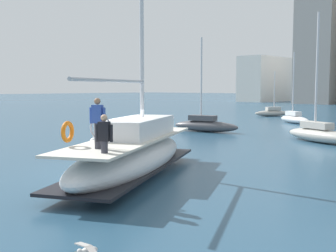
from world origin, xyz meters
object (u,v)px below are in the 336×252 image
(moored_ketch_distant, at_px, (319,133))
(moored_cutter_right, at_px, (272,112))
(moored_catamaran, at_px, (205,125))
(seagull, at_px, (88,251))
(mooring_buoy, at_px, (94,142))
(moored_sloop_near, at_px, (294,118))
(main_sailboat, at_px, (132,153))

(moored_ketch_distant, bearing_deg, moored_cutter_right, 126.07)
(moored_catamaran, relative_size, seagull, 5.61)
(moored_ketch_distant, xyz_separation_m, seagull, (4.18, -20.36, -0.36))
(moored_ketch_distant, bearing_deg, mooring_buoy, -132.00)
(moored_catamaran, bearing_deg, moored_cutter_right, 104.85)
(moored_cutter_right, height_order, mooring_buoy, moored_cutter_right)
(moored_sloop_near, height_order, moored_catamaran, moored_catamaran)
(moored_catamaran, distance_m, moored_ketch_distant, 8.96)
(moored_sloop_near, distance_m, moored_ketch_distant, 14.14)
(moored_catamaran, height_order, mooring_buoy, moored_catamaran)
(seagull, xyz_separation_m, mooring_buoy, (-13.35, 10.18, -0.04))
(main_sailboat, bearing_deg, seagull, -48.39)
(main_sailboat, xyz_separation_m, moored_sloop_near, (-6.58, 26.49, -0.40))
(moored_sloop_near, height_order, moored_cutter_right, moored_sloop_near)
(moored_ketch_distant, distance_m, seagull, 20.79)
(seagull, height_order, mooring_buoy, mooring_buoy)
(moored_ketch_distant, bearing_deg, moored_catamaran, 179.31)
(moored_ketch_distant, bearing_deg, main_sailboat, -93.87)
(seagull, bearing_deg, main_sailboat, 131.61)
(moored_sloop_near, distance_m, seagull, 34.38)
(mooring_buoy, bearing_deg, main_sailboat, -28.07)
(main_sailboat, height_order, seagull, main_sailboat)
(main_sailboat, xyz_separation_m, mooring_buoy, (-8.18, 4.36, -0.74))
(moored_catamaran, bearing_deg, moored_sloop_near, 83.28)
(main_sailboat, distance_m, seagull, 7.81)
(moored_ketch_distant, relative_size, mooring_buoy, 9.06)
(moored_cutter_right, distance_m, moored_ketch_distant, 23.87)
(main_sailboat, distance_m, mooring_buoy, 9.30)
(moored_cutter_right, bearing_deg, main_sailboat, -68.89)
(moored_catamaran, distance_m, moored_cutter_right, 19.85)
(moored_catamaran, height_order, seagull, moored_catamaran)
(moored_cutter_right, xyz_separation_m, mooring_buoy, (4.88, -29.47, -0.29))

